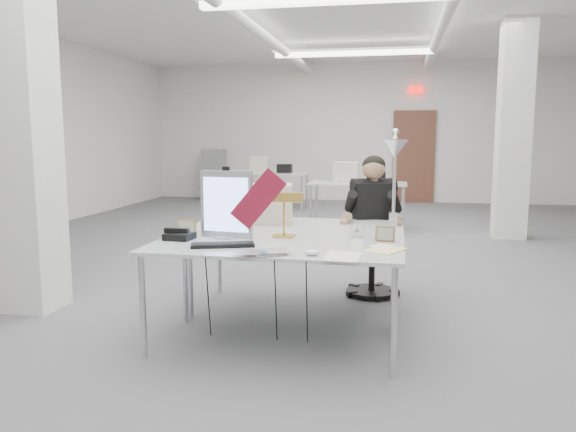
% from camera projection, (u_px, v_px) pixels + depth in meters
% --- Properties ---
extents(room_shell, '(10.04, 14.04, 3.24)m').
position_uv_depth(room_shell, '(327.00, 121.00, 6.40)').
color(room_shell, '#58585B').
rests_on(room_shell, ground).
extents(desk_main, '(1.80, 0.90, 0.02)m').
position_uv_depth(desk_main, '(275.00, 246.00, 3.98)').
color(desk_main, silver).
rests_on(desk_main, room_shell).
extents(desk_second, '(1.80, 0.90, 0.02)m').
position_uv_depth(desk_second, '(297.00, 226.00, 4.86)').
color(desk_second, silver).
rests_on(desk_second, room_shell).
extents(bg_desk_a, '(1.60, 0.80, 0.02)m').
position_uv_depth(bg_desk_a, '(358.00, 183.00, 9.29)').
color(bg_desk_a, silver).
rests_on(bg_desk_a, room_shell).
extents(bg_desk_b, '(1.60, 0.80, 0.02)m').
position_uv_depth(bg_desk_b, '(270.00, 173.00, 11.80)').
color(bg_desk_b, silver).
rests_on(bg_desk_b, room_shell).
extents(filing_cabinet, '(0.45, 0.55, 1.20)m').
position_uv_depth(filing_cabinet, '(215.00, 174.00, 13.56)').
color(filing_cabinet, gray).
rests_on(filing_cabinet, room_shell).
extents(office_chair, '(0.66, 0.66, 1.03)m').
position_uv_depth(office_chair, '(372.00, 242.00, 5.34)').
color(office_chair, black).
rests_on(office_chair, room_shell).
extents(seated_person, '(0.65, 0.71, 0.87)m').
position_uv_depth(seated_person, '(373.00, 203.00, 5.24)').
color(seated_person, black).
rests_on(seated_person, office_chair).
extents(monitor, '(0.41, 0.09, 0.51)m').
position_uv_depth(monitor, '(227.00, 204.00, 4.22)').
color(monitor, '#AAAAAF').
rests_on(monitor, desk_main).
extents(pennant, '(0.43, 0.06, 0.46)m').
position_uv_depth(pennant, '(258.00, 199.00, 4.13)').
color(pennant, maroon).
rests_on(pennant, monitor).
extents(keyboard, '(0.46, 0.28, 0.02)m').
position_uv_depth(keyboard, '(223.00, 245.00, 3.91)').
color(keyboard, black).
rests_on(keyboard, desk_main).
extents(laptop, '(0.44, 0.38, 0.03)m').
position_uv_depth(laptop, '(263.00, 255.00, 3.57)').
color(laptop, '#A7A6AB').
rests_on(laptop, desk_main).
extents(mouse, '(0.11, 0.09, 0.04)m').
position_uv_depth(mouse, '(312.00, 253.00, 3.61)').
color(mouse, silver).
rests_on(mouse, desk_main).
extents(bankers_lamp, '(0.29, 0.15, 0.32)m').
position_uv_depth(bankers_lamp, '(284.00, 216.00, 4.25)').
color(bankers_lamp, gold).
rests_on(bankers_lamp, desk_main).
extents(desk_phone, '(0.21, 0.19, 0.05)m').
position_uv_depth(desk_phone, '(179.00, 236.00, 4.17)').
color(desk_phone, black).
rests_on(desk_phone, desk_main).
extents(picture_frame_left, '(0.15, 0.09, 0.12)m').
position_uv_depth(picture_frame_left, '(187.00, 226.00, 4.42)').
color(picture_frame_left, '#9F7F44').
rests_on(picture_frame_left, desk_main).
extents(picture_frame_right, '(0.15, 0.05, 0.11)m').
position_uv_depth(picture_frame_right, '(385.00, 234.00, 4.09)').
color(picture_frame_right, '#996942').
rests_on(picture_frame_right, desk_main).
extents(desk_clock, '(0.10, 0.03, 0.10)m').
position_uv_depth(desk_clock, '(357.00, 231.00, 4.26)').
color(desk_clock, silver).
rests_on(desk_clock, desk_main).
extents(paper_stack_a, '(0.23, 0.32, 0.01)m').
position_uv_depth(paper_stack_a, '(343.00, 257.00, 3.57)').
color(paper_stack_a, white).
rests_on(paper_stack_a, desk_main).
extents(paper_stack_b, '(0.30, 0.33, 0.01)m').
position_uv_depth(paper_stack_b, '(385.00, 250.00, 3.77)').
color(paper_stack_b, '#FCEB96').
rests_on(paper_stack_b, desk_main).
extents(paper_stack_c, '(0.24, 0.24, 0.01)m').
position_uv_depth(paper_stack_c, '(385.00, 247.00, 3.87)').
color(paper_stack_c, silver).
rests_on(paper_stack_c, desk_main).
extents(beige_monitor, '(0.41, 0.39, 0.35)m').
position_uv_depth(beige_monitor, '(271.00, 204.00, 4.93)').
color(beige_monitor, '#C1B3A0').
rests_on(beige_monitor, desk_second).
extents(architect_lamp, '(0.42, 0.73, 0.89)m').
position_uv_depth(architect_lamp, '(394.00, 177.00, 4.47)').
color(architect_lamp, silver).
rests_on(architect_lamp, desk_second).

